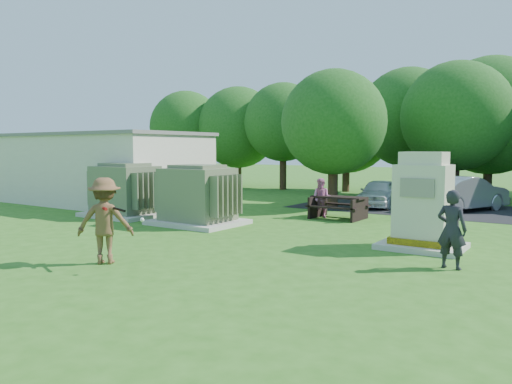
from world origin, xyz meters
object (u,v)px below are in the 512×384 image
Objects in this scene: person_at_picnic at (322,198)px; generator_cabinet at (423,207)px; batter at (105,221)px; car_white at (379,193)px; picnic_table at (338,205)px; transformer_right at (198,196)px; car_silver_a at (463,193)px; transformer_left at (125,191)px; person_by_generator at (452,229)px.

generator_cabinet is at bearing -43.58° from person_at_picnic.
car_white is (1.15, 14.31, -0.36)m from batter.
generator_cabinet is 1.29× the size of picnic_table.
transformer_right is 0.67× the size of car_silver_a.
car_white is at bearing 50.81° from transformer_left.
transformer_left reaches higher than car_white.
generator_cabinet reaches higher than car_silver_a.
picnic_table is at bearing -41.91° from person_by_generator.
car_white is (-5.53, 10.39, -0.25)m from person_by_generator.
generator_cabinet is at bearing 0.67° from transformer_right.
transformer_right reaches higher than batter.
transformer_right is at bearing 0.00° from transformer_left.
person_at_picnic is 0.34× the size of car_silver_a.
transformer_left is 11.11m from car_white.
batter reaches higher than car_white.
batter is at bearing -103.32° from car_white.
person_at_picnic is at bearing 76.19° from car_silver_a.
transformer_right is 1.72× the size of person_by_generator.
transformer_left is 1.72× the size of person_by_generator.
car_silver_a reaches higher than car_white.
person_at_picnic is at bearing -131.37° from batter.
transformer_left reaches higher than person_by_generator.
person_at_picnic is at bearing 54.14° from transformer_right.
transformer_left is 1.99× the size of person_at_picnic.
transformer_right is 1.18× the size of generator_cabinet.
batter is 1.31× the size of person_at_picnic.
generator_cabinet is (7.68, 0.09, 0.14)m from transformer_right.
generator_cabinet reaches higher than transformer_right.
transformer_right is at bearing -106.69° from batter.
transformer_right is 9.23m from car_white.
person_at_picnic is (2.82, 3.90, -0.22)m from transformer_right.
person_by_generator is (6.68, 3.92, -0.11)m from batter.
person_at_picnic is (6.52, 3.90, -0.22)m from transformer_left.
transformer_left is 11.39m from generator_cabinet.
transformer_left is 8.18m from batter.
transformer_left is at bearing 64.41° from car_silver_a.
transformer_right is 6.10m from batter.
transformer_left is 1.00× the size of transformer_right.
person_at_picnic is (-6.03, 5.68, -0.12)m from person_by_generator.
batter is (5.87, -5.70, 0.02)m from transformer_left.
person_by_generator is (1.16, -1.87, -0.24)m from generator_cabinet.
person_by_generator reaches higher than picnic_table.
generator_cabinet is 9.59m from car_white.
person_by_generator is 8.28m from person_at_picnic.
transformer_left is at bearing -150.74° from picnic_table.
car_silver_a is (6.79, 9.14, -0.23)m from transformer_right.
batter is at bearing 96.05° from car_silver_a.
batter is 9.62m from person_at_picnic.
picnic_table is 1.31× the size of person_at_picnic.
batter is 14.36m from car_white.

